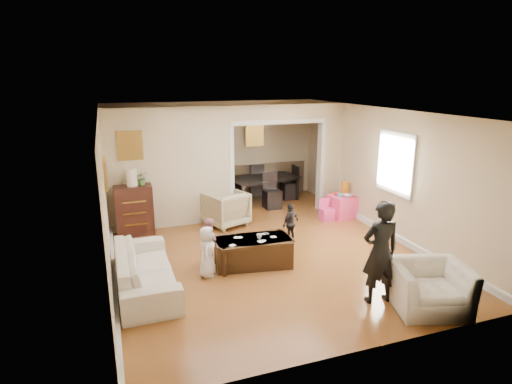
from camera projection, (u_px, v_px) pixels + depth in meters
name	position (u px, v px, depth m)	size (l,w,h in m)	color
floor	(259.00, 246.00, 8.34)	(7.00, 7.00, 0.00)	#A45B2A
partition_left	(171.00, 168.00, 9.20)	(2.75, 0.18, 2.60)	#CBB595
partition_right	(329.00, 157.00, 10.43)	(0.55, 0.18, 2.60)	#CBB595
partition_header	(278.00, 112.00, 9.70)	(2.22, 0.18, 0.35)	#CBB595
window_pane	(396.00, 163.00, 8.45)	(0.03, 0.95, 1.10)	white
framed_art_partition	(130.00, 145.00, 8.69)	(0.45, 0.03, 0.55)	brown
framed_art_sofa_wall	(105.00, 173.00, 6.45)	(0.03, 0.55, 0.40)	brown
framed_art_alcove	(254.00, 135.00, 11.38)	(0.45, 0.03, 0.55)	brown
sofa	(145.00, 269.00, 6.63)	(2.16, 0.84, 0.63)	beige
armchair_back	(226.00, 209.00, 9.43)	(0.82, 0.84, 0.76)	tan
armchair_front	(429.00, 287.00, 6.03)	(1.02, 0.89, 0.66)	beige
dresser	(134.00, 210.00, 8.87)	(0.76, 0.43, 1.05)	#371710
table_lamp	(132.00, 177.00, 8.68)	(0.22, 0.22, 0.36)	#F6E1C8
potted_plant	(142.00, 178.00, 8.76)	(0.26, 0.23, 0.29)	#41682E
coffee_table	(253.00, 252.00, 7.47)	(1.31, 0.65, 0.49)	#3B2312
coffee_cup	(259.00, 236.00, 7.38)	(0.09, 0.09, 0.09)	silver
play_table	(342.00, 206.00, 10.02)	(0.54, 0.54, 0.52)	#FF437F
cereal_box	(345.00, 188.00, 10.04)	(0.20, 0.07, 0.30)	gold
cyan_cup	(340.00, 195.00, 9.86)	(0.08, 0.08, 0.08)	#25B6BA
toy_block	(335.00, 194.00, 10.01)	(0.08, 0.06, 0.05)	red
play_bowl	(347.00, 196.00, 9.85)	(0.23, 0.23, 0.06)	silver
dining_table	(263.00, 189.00, 11.28)	(1.86, 1.04, 0.65)	black
adult_person	(380.00, 252.00, 6.12)	(0.56, 0.37, 1.55)	black
child_kneel_a	(207.00, 251.00, 7.01)	(0.42, 0.27, 0.86)	silver
child_kneel_b	(210.00, 241.00, 7.47)	(0.41, 0.32, 0.84)	#D0828A
child_toddler	(291.00, 223.00, 8.45)	(0.47, 0.20, 0.81)	black
craft_papers	(255.00, 238.00, 7.40)	(0.90, 0.45, 0.00)	white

